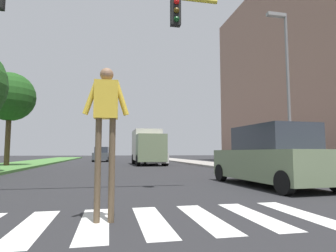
{
  "coord_description": "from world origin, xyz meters",
  "views": [
    {
      "loc": [
        -0.24,
        2.99,
        1.1
      ],
      "look_at": [
        2.41,
        15.7,
        2.32
      ],
      "focal_mm": 30.1,
      "sensor_mm": 36.0,
      "label": 1
    }
  ],
  "objects": [
    {
      "name": "suv_crossing",
      "position": [
        4.96,
        11.4,
        0.93
      ],
      "size": [
        2.22,
        4.71,
        1.97
      ],
      "color": "gray",
      "rests_on": "ground_plane"
    },
    {
      "name": "sedan_distant",
      "position": [
        -1.06,
        37.68,
        0.8
      ],
      "size": [
        2.18,
        4.56,
        1.72
      ],
      "color": "#474C51",
      "rests_on": "ground_plane"
    },
    {
      "name": "sidewalk_right",
      "position": [
        8.33,
        28.0,
        0.07
      ],
      "size": [
        3.0,
        64.0,
        0.15
      ],
      "primitive_type": "cube",
      "color": "#9E9991",
      "rests_on": "ground_plane"
    },
    {
      "name": "street_lamp_right",
      "position": [
        7.73,
        14.38,
        4.59
      ],
      "size": [
        1.02,
        0.24,
        7.5
      ],
      "color": "slate",
      "rests_on": "sidewalk_right"
    },
    {
      "name": "truck_box_delivery",
      "position": [
        3.07,
        27.75,
        1.63
      ],
      "size": [
        2.4,
        6.2,
        3.1
      ],
      "color": "gray",
      "rests_on": "ground_plane"
    },
    {
      "name": "median_strip",
      "position": [
        -7.46,
        28.0,
        0.07
      ],
      "size": [
        4.35,
        64.0,
        0.15
      ],
      "primitive_type": "cube",
      "color": "#477A38",
      "rests_on": "ground_plane"
    },
    {
      "name": "ground_plane",
      "position": [
        0.0,
        30.0,
        0.0
      ],
      "size": [
        140.0,
        140.0,
        0.0
      ],
      "primitive_type": "plane",
      "color": "#262628"
    },
    {
      "name": "sedan_midblock",
      "position": [
        3.32,
        27.01,
        0.77
      ],
      "size": [
        2.28,
        4.17,
        1.67
      ],
      "color": "silver",
      "rests_on": "ground_plane"
    },
    {
      "name": "tree_far",
      "position": [
        -7.51,
        25.46,
        5.16
      ],
      "size": [
        3.59,
        3.59,
        6.84
      ],
      "color": "#4C3823",
      "rests_on": "median_strip"
    },
    {
      "name": "crosswalk",
      "position": [
        0.0,
        7.61,
        0.0
      ],
      "size": [
        6.75,
        2.2,
        0.01
      ],
      "color": "silver",
      "rests_on": "ground_plane"
    },
    {
      "name": "pedestrian_performer",
      "position": [
        -0.31,
        7.64,
        1.66
      ],
      "size": [
        0.75,
        0.25,
        2.49
      ],
      "color": "brown",
      "rests_on": "ground_plane"
    }
  ]
}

